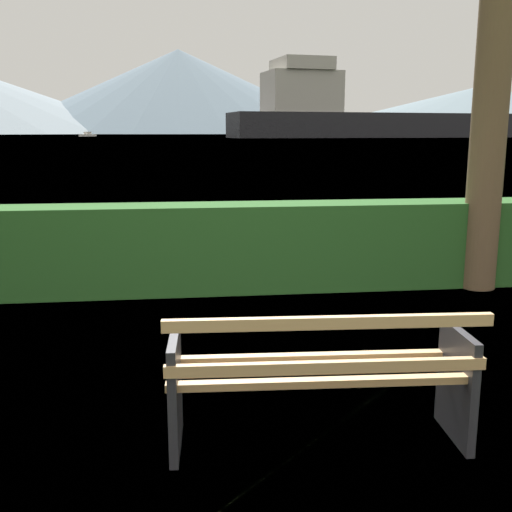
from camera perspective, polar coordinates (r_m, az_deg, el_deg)
ground_plane at (r=3.81m, az=5.71°, el=-16.81°), size 1400.00×1400.00×0.00m
water_surface at (r=309.52m, az=-7.08°, el=11.20°), size 620.00×620.00×0.00m
park_bench at (r=3.57m, az=6.01°, el=-11.23°), size 1.77×0.66×0.87m
hedge_row at (r=7.03m, az=-0.66°, el=0.86°), size 10.39×0.62×1.00m
cargo_ship_large at (r=193.50m, az=12.19°, el=12.68°), size 115.90×33.93×22.34m
fishing_boat_near at (r=238.61m, az=-15.54°, el=10.92°), size 5.99×6.62×1.74m
distant_hills at (r=582.56m, az=-12.07°, el=14.58°), size 940.71×435.50×77.64m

